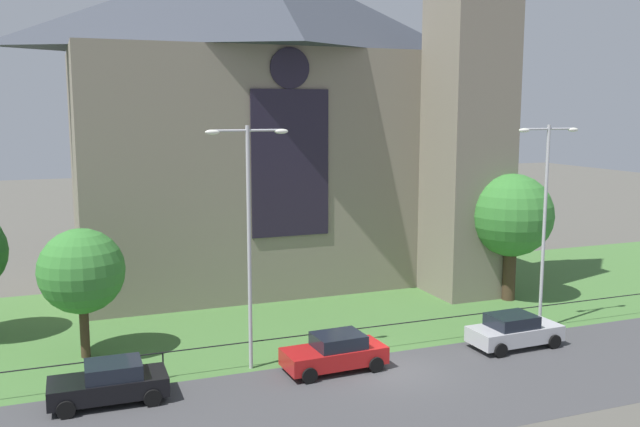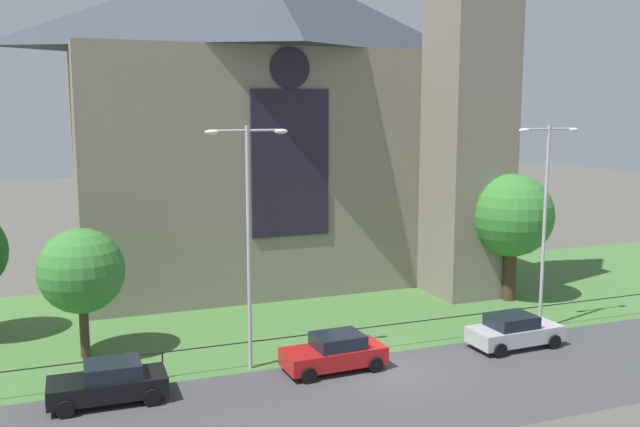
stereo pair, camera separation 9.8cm
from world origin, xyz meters
name	(u,v)px [view 1 (the left image)]	position (x,y,z in m)	size (l,w,h in m)	color
ground	(311,307)	(0.00, 10.00, 0.00)	(160.00, 160.00, 0.00)	#56544C
road_asphalt	(420,389)	(0.00, -2.00, 0.00)	(120.00, 8.00, 0.01)	#424244
grass_verge	(325,317)	(0.00, 8.00, 0.00)	(120.00, 20.00, 0.01)	#477538
church_building	(274,115)	(0.13, 16.95, 10.27)	(23.20, 16.20, 26.00)	gray
iron_railing	(357,331)	(-0.64, 2.50, 0.98)	(33.64, 0.07, 1.13)	black
tree_left_near	(82,271)	(-11.80, 6.25, 3.80)	(3.65, 3.65, 5.64)	#423021
tree_right_near	(512,216)	(10.87, 7.35, 4.78)	(4.60, 4.60, 7.13)	#423021
streetlamp_near	(249,221)	(-5.47, 2.40, 6.19)	(3.37, 0.26, 10.00)	#B2B2B7
streetlamp_far	(545,204)	(9.09, 2.40, 6.15)	(3.37, 0.26, 9.91)	#B2B2B7
parked_car_black	(110,383)	(-11.18, 1.00, 0.74)	(4.23, 2.09, 1.51)	black
parked_car_red	(335,352)	(-2.28, 1.00, 0.74)	(4.27, 2.17, 1.51)	#B21919
parked_car_silver	(514,331)	(6.32, 0.70, 0.74)	(4.26, 2.14, 1.51)	#B7B7BC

